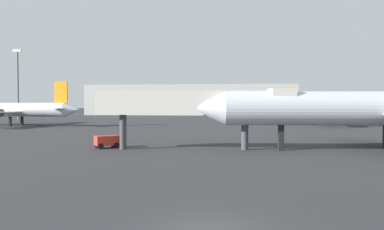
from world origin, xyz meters
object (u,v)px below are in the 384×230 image
object	(u,v)px
airplane_distant	(336,112)
baggage_cart	(107,141)
jet_bridge	(204,104)
airplane_on_taxiway	(12,110)
light_mast_left	(18,80)

from	to	relation	value
airplane_distant	baggage_cart	xyz separation A→B (m)	(-34.33, -41.74, -2.17)
airplane_distant	jet_bridge	bearing A→B (deg)	-107.15
baggage_cart	jet_bridge	bearing A→B (deg)	-38.47
airplane_on_taxiway	baggage_cart	distance (m)	46.34
baggage_cart	light_mast_left	bearing A→B (deg)	91.26
jet_bridge	baggage_cart	bearing A→B (deg)	174.84
baggage_cart	light_mast_left	xyz separation A→B (m)	(-44.38, 54.68, 10.05)
baggage_cart	airplane_distant	bearing A→B (deg)	12.76
airplane_distant	baggage_cart	distance (m)	54.09
airplane_distant	airplane_on_taxiway	bearing A→B (deg)	-159.89
jet_bridge	light_mast_left	distance (m)	77.59
jet_bridge	baggage_cart	xyz separation A→B (m)	(-10.20, 0.12, -3.87)
airplane_on_taxiway	light_mast_left	distance (m)	25.78
light_mast_left	jet_bridge	bearing A→B (deg)	-45.12
airplane_on_taxiway	light_mast_left	bearing A→B (deg)	-53.93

